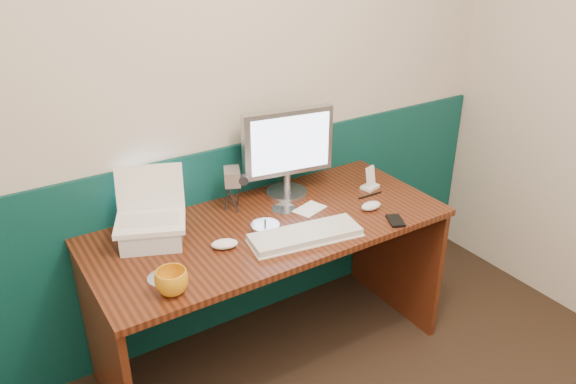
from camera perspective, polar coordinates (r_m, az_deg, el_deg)
back_wall at (r=2.54m, az=-9.49°, el=9.25°), size 3.50×0.04×2.50m
wainscot at (r=2.83m, az=-8.28°, el=-5.47°), size 3.48×0.02×1.00m
desk at (r=2.69m, az=-1.74°, el=-10.22°), size 1.60×0.70×0.75m
laptop_riser at (r=2.40m, az=-13.66°, el=-4.13°), size 0.31×0.29×0.08m
laptop at (r=2.33m, az=-14.07°, el=-0.73°), size 0.34×0.31×0.23m
monitor at (r=2.66m, az=-0.14°, el=4.06°), size 0.46×0.20×0.44m
keyboard at (r=2.38m, az=1.77°, el=-4.45°), size 0.49×0.23×0.03m
mouse_right at (r=2.63m, az=8.43°, el=-1.39°), size 0.11×0.07×0.04m
mouse_left at (r=2.32m, az=-6.46°, el=-5.26°), size 0.13×0.10×0.04m
mug at (r=2.08m, az=-11.73°, el=-8.93°), size 0.13×0.13×0.09m
camcorder at (r=2.58m, az=-5.63°, el=0.08°), size 0.13×0.15×0.19m
cd_spindle at (r=2.44m, az=-2.33°, el=-3.57°), size 0.13×0.13×0.03m
cd_loose_a at (r=2.19m, az=-12.46°, el=-8.45°), size 0.13×0.13×0.00m
cd_loose_b at (r=2.61m, az=-0.42°, el=-1.70°), size 0.12×0.12×0.00m
pen at (r=2.76m, az=8.33°, el=-0.32°), size 0.14×0.01×0.01m
papers at (r=2.61m, az=2.21°, el=-1.75°), size 0.17×0.14×0.00m
dock at (r=2.84m, az=8.31°, el=0.52°), size 0.10×0.08×0.02m
music_player at (r=2.81m, az=8.39°, el=1.58°), size 0.06×0.04×0.10m
pda at (r=2.55m, az=10.87°, el=-2.88°), size 0.10×0.12×0.01m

